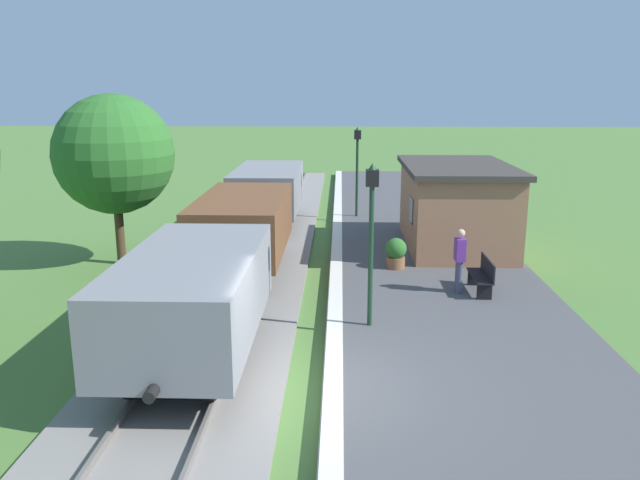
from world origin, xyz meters
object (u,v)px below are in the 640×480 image
at_px(bench_near_hut, 483,275).
at_px(lamp_post_far, 357,155).
at_px(person_waiting, 460,258).
at_px(lamp_post_near, 372,215).
at_px(station_hut, 456,205).
at_px(tree_trackside_far, 114,154).
at_px(freight_train, 243,229).
at_px(potted_planter, 396,253).

height_order(bench_near_hut, lamp_post_far, lamp_post_far).
relative_size(person_waiting, lamp_post_near, 0.46).
bearing_deg(station_hut, tree_trackside_far, -171.01).
xyz_separation_m(person_waiting, lamp_post_near, (-2.45, -2.45, 1.62)).
bearing_deg(freight_train, lamp_post_far, 64.99).
bearing_deg(station_hut, freight_train, -158.01).
distance_m(person_waiting, lamp_post_far, 10.44).
distance_m(bench_near_hut, lamp_post_far, 10.68).
relative_size(potted_planter, lamp_post_far, 0.25).
xyz_separation_m(bench_near_hut, potted_planter, (-2.09, 2.24, 0.00)).
distance_m(person_waiting, lamp_post_near, 3.82).
distance_m(bench_near_hut, potted_planter, 3.06).
bearing_deg(freight_train, person_waiting, -21.10).
bearing_deg(person_waiting, freight_train, -24.23).
relative_size(station_hut, bench_near_hut, 3.87).
bearing_deg(potted_planter, station_hut, 51.80).
bearing_deg(potted_planter, freight_train, 178.98).
xyz_separation_m(freight_train, tree_trackside_far, (-4.11, 1.02, 2.10)).
xyz_separation_m(person_waiting, potted_planter, (-1.46, 2.25, -0.46)).
height_order(bench_near_hut, potted_planter, potted_planter).
xyz_separation_m(station_hut, bench_near_hut, (-0.13, -5.06, -0.93)).
bearing_deg(station_hut, person_waiting, -98.56).
bearing_deg(potted_planter, person_waiting, -56.96).
relative_size(person_waiting, lamp_post_far, 0.46).
xyz_separation_m(freight_train, person_waiting, (6.04, -2.33, -0.21)).
relative_size(lamp_post_near, lamp_post_far, 1.00).
bearing_deg(person_waiting, lamp_post_far, -79.42).
bearing_deg(tree_trackside_far, lamp_post_near, -36.99).
bearing_deg(lamp_post_near, freight_train, 126.90).
bearing_deg(lamp_post_far, tree_trackside_far, -139.07).
bearing_deg(tree_trackside_far, bench_near_hut, -17.20).
height_order(freight_train, lamp_post_near, lamp_post_near).
height_order(station_hut, lamp_post_near, lamp_post_near).
bearing_deg(freight_train, station_hut, 21.99).
distance_m(freight_train, lamp_post_far, 8.61).
distance_m(potted_planter, tree_trackside_far, 9.18).
xyz_separation_m(bench_near_hut, lamp_post_near, (-3.08, -2.46, 2.08)).
height_order(person_waiting, potted_planter, person_waiting).
bearing_deg(lamp_post_far, lamp_post_near, -90.00).
bearing_deg(person_waiting, potted_planter, -60.09).
relative_size(station_hut, lamp_post_near, 1.57).
height_order(person_waiting, tree_trackside_far, tree_trackside_far).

